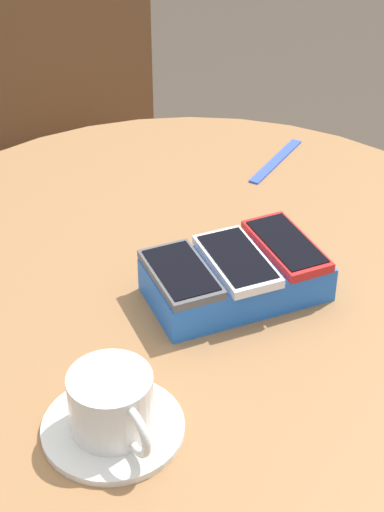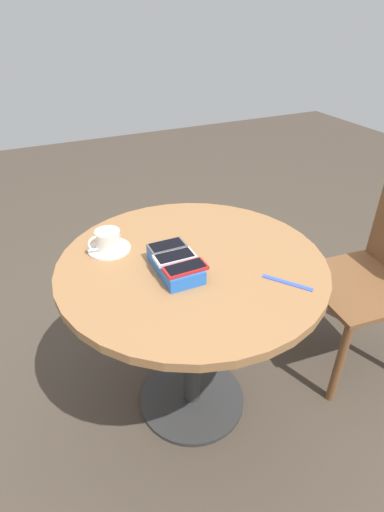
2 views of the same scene
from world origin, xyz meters
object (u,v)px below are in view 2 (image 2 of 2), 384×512
Objects in this scene: phone_red at (185,268)px; saucer at (109,249)px; phone_white at (175,257)px; coffee_cup at (107,239)px; round_table at (192,293)px; chair_near_window at (372,281)px; phone_gray at (167,246)px; phone_box at (175,265)px; lanyard_strap at (287,283)px.

phone_red reaches higher than saucer.
coffee_cup reaches higher than phone_white.
saucer is at bearing 29.75° from phone_red.
round_table is 0.84m from chair_near_window.
coffee_cup is (0.22, 0.16, -0.01)m from phone_white.
phone_gray is at bearing 57.65° from round_table.
phone_red is at bearing -176.22° from phone_box.
phone_box is 1.84× the size of coffee_cup.
phone_white is 0.27m from coffee_cup.
phone_box reaches higher than lanyard_strap.
chair_near_window reaches higher than lanyard_strap.
phone_red is 0.34m from saucer.
phone_gray is at bearing -130.98° from coffee_cup.
phone_white is at bearing 4.33° from phone_red.
phone_box is at bearing -108.08° from phone_white.
coffee_cup is (0.22, 0.16, 0.02)m from phone_box.
phone_box is 0.95m from chair_near_window.
phone_red is at bearing -149.85° from coffee_cup.
phone_red is at bearing 64.15° from lanyard_strap.
phone_red is 0.15m from phone_gray.
chair_near_window is at bearing -95.69° from round_table.
chair_near_window is at bearing -104.37° from saucer.
phone_white reaches higher than phone_box.
chair_near_window is at bearing -104.32° from coffee_cup.
coffee_cup is at bearing 30.15° from phone_red.
phone_gray is 0.41m from lanyard_strap.
round_table is 6.08× the size of saucer.
round_table is 1.11× the size of chair_near_window.
chair_near_window is (0.16, -0.61, -0.29)m from lanyard_strap.
round_table is 4.15× the size of phone_box.
phone_white is at bearing 177.83° from phone_gray.
round_table is 5.68× the size of lanyard_strap.
round_table is at bearing -34.43° from phone_red.
round_table is 0.33m from saucer.
phone_white is at bearing 54.16° from lanyard_strap.
saucer is at bearing 75.63° from chair_near_window.
phone_box is at bearing 54.12° from lanyard_strap.
lanyard_strap is at bearing -115.85° from phone_red.
phone_red is 1.03× the size of phone_white.
saucer is 0.62m from lanyard_strap.
phone_box is at bearing 178.39° from phone_gray.
chair_near_window is at bearing -93.40° from phone_box.
coffee_cup reaches higher than phone_gray.
chair_near_window is (-0.27, -1.06, -0.33)m from coffee_cup.
phone_white is at bearing -143.22° from coffee_cup.
chair_near_window reaches higher than phone_gray.
phone_box is 1.47× the size of saucer.
phone_white is 0.07m from phone_gray.
chair_near_window is (0.02, -0.89, -0.34)m from phone_red.
phone_white is (0.07, 0.01, -0.00)m from phone_red.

